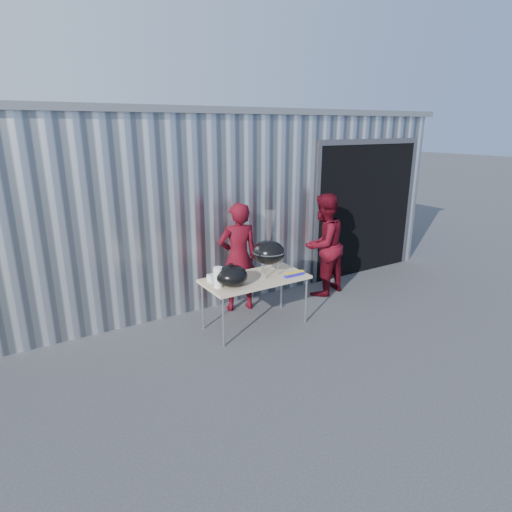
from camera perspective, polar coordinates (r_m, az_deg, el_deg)
ground at (r=5.78m, az=2.47°, el=-12.33°), size 80.00×80.00×0.00m
building at (r=9.60m, az=-8.60°, el=9.06°), size 8.20×6.20×3.10m
folding_table at (r=6.13m, az=-0.12°, el=-3.25°), size 1.50×0.75×0.75m
kettle_grill at (r=6.10m, az=1.69°, el=1.13°), size 0.47×0.47×0.94m
grill_lid at (r=5.78m, az=-3.31°, el=-2.63°), size 0.44×0.44×0.32m
paper_towels at (r=5.74m, az=-5.09°, el=-2.83°), size 0.12×0.12×0.28m
white_tub at (r=5.98m, az=-5.42°, el=-2.94°), size 0.20×0.15×0.10m
foil_box at (r=6.19m, az=5.13°, el=-2.43°), size 0.32×0.05×0.06m
person_cook at (r=6.67m, az=-2.37°, el=-0.19°), size 0.70×0.53×1.73m
person_bystander at (r=7.40m, az=8.95°, el=1.48°), size 0.98×0.84×1.76m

